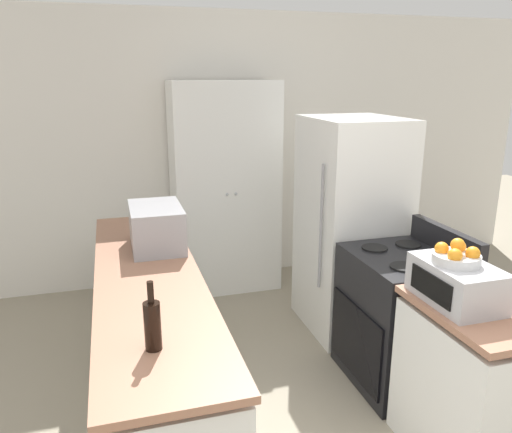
# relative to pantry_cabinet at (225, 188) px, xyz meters

# --- Properties ---
(wall_back) EXTENTS (7.00, 0.06, 2.60)m
(wall_back) POSITION_rel_pantry_cabinet_xyz_m (-0.06, 0.30, 0.31)
(wall_back) COLOR silver
(wall_back) RESTS_ON ground_plane
(counter_left) EXTENTS (0.60, 2.57, 0.89)m
(counter_left) POSITION_rel_pantry_cabinet_xyz_m (-0.86, -1.72, -0.55)
(counter_left) COLOR silver
(counter_left) RESTS_ON ground_plane
(counter_right) EXTENTS (0.60, 0.73, 0.89)m
(counter_right) POSITION_rel_pantry_cabinet_xyz_m (0.74, -2.64, -0.55)
(counter_right) COLOR silver
(counter_right) RESTS_ON ground_plane
(pantry_cabinet) EXTENTS (0.98, 0.53, 1.97)m
(pantry_cabinet) POSITION_rel_pantry_cabinet_xyz_m (0.00, 0.00, 0.00)
(pantry_cabinet) COLOR white
(pantry_cabinet) RESTS_ON ground_plane
(stove) EXTENTS (0.66, 0.74, 1.05)m
(stove) POSITION_rel_pantry_cabinet_xyz_m (0.76, -1.88, -0.53)
(stove) COLOR black
(stove) RESTS_ON ground_plane
(refrigerator) EXTENTS (0.70, 0.80, 1.71)m
(refrigerator) POSITION_rel_pantry_cabinet_xyz_m (0.77, -1.07, -0.13)
(refrigerator) COLOR white
(refrigerator) RESTS_ON ground_plane
(microwave) EXTENTS (0.34, 0.51, 0.29)m
(microwave) POSITION_rel_pantry_cabinet_xyz_m (-0.76, -1.26, 0.05)
(microwave) COLOR #939399
(microwave) RESTS_ON counter_left
(wine_bottle) EXTENTS (0.07, 0.07, 0.31)m
(wine_bottle) POSITION_rel_pantry_cabinet_xyz_m (-0.90, -2.57, 0.02)
(wine_bottle) COLOR black
(wine_bottle) RESTS_ON counter_left
(toaster_oven) EXTENTS (0.30, 0.46, 0.21)m
(toaster_oven) POSITION_rel_pantry_cabinet_xyz_m (0.61, -2.54, 0.01)
(toaster_oven) COLOR #B2B2B7
(toaster_oven) RESTS_ON counter_right
(fruit_bowl) EXTENTS (0.24, 0.24, 0.13)m
(fruit_bowl) POSITION_rel_pantry_cabinet_xyz_m (0.60, -2.54, 0.16)
(fruit_bowl) COLOR silver
(fruit_bowl) RESTS_ON toaster_oven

